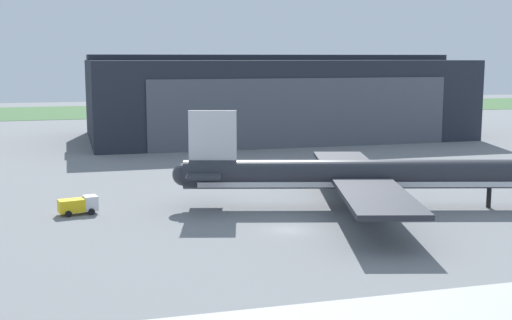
{
  "coord_description": "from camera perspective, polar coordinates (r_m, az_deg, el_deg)",
  "views": [
    {
      "loc": [
        -22.06,
        -66.11,
        18.04
      ],
      "look_at": [
        3.36,
        24.94,
        3.69
      ],
      "focal_mm": 47.65,
      "sensor_mm": 36.0,
      "label": 1
    }
  ],
  "objects": [
    {
      "name": "stair_truck",
      "position": [
        81.42,
        -14.68,
        -3.66
      ],
      "size": [
        4.66,
        2.9,
        2.05
      ],
      "color": "silver",
      "rests_on": "ground_plane"
    },
    {
      "name": "grass_field_strip",
      "position": [
        234.23,
        -10.17,
        4.09
      ],
      "size": [
        440.0,
        56.0,
        0.08
      ],
      "primitive_type": "cube",
      "color": "#446C3D",
      "rests_on": "ground_plane"
    },
    {
      "name": "airliner_near_left",
      "position": [
        82.5,
        9.09,
        -1.28
      ],
      "size": [
        45.42,
        41.95,
        11.81
      ],
      "color": "#282B33",
      "rests_on": "ground_plane"
    },
    {
      "name": "ground_plane",
      "position": [
        71.99,
        2.78,
        -5.89
      ],
      "size": [
        440.0,
        440.0,
        0.0
      ],
      "primitive_type": "plane",
      "color": "slate"
    },
    {
      "name": "maintenance_hangar",
      "position": [
        155.51,
        1.5,
        5.23
      ],
      "size": [
        82.21,
        40.9,
        18.59
      ],
      "color": "#232833",
      "rests_on": "ground_plane"
    }
  ]
}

